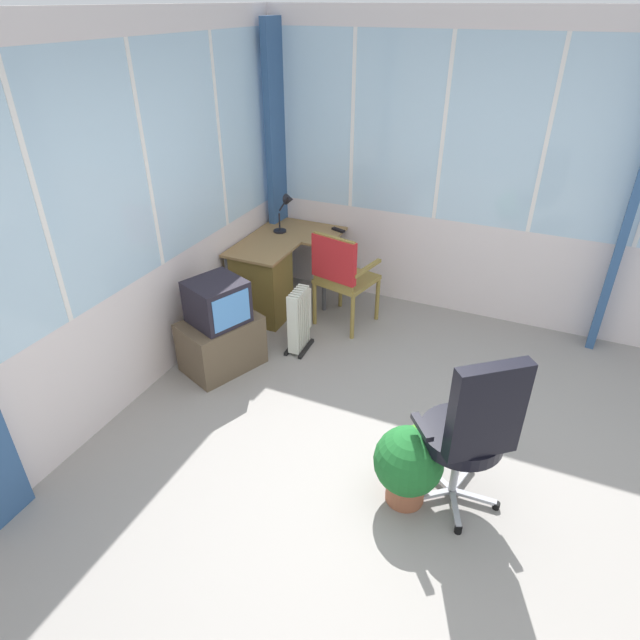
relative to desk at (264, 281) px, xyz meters
The scene contains 13 objects.
ground 2.40m from the desk, 129.07° to the right, with size 5.74×5.30×0.06m, color gray.
north_window_panel 1.81m from the desk, 167.16° to the left, with size 4.74×0.07×2.72m.
east_window_panel 2.27m from the desk, 63.70° to the right, with size 0.07×4.30×2.72m.
curtain_corner 1.23m from the desk, 15.11° to the left, with size 0.32×0.07×2.62m, color #335684.
curtain_east_far 3.27m from the desk, 74.66° to the right, with size 0.32×0.07×2.62m, color #335684.
desk is the anchor object (origin of this frame).
desk_lamp 0.79m from the desk, ahead, with size 0.23×0.20×0.38m.
tv_remote 0.94m from the desk, 34.27° to the right, with size 0.04×0.15×0.02m, color black.
wooden_armchair 0.79m from the desk, 82.97° to the right, with size 0.58×0.57×0.97m.
office_chair 2.79m from the desk, 125.25° to the right, with size 0.61×0.61×1.16m.
tv_on_stand 0.91m from the desk, behind, with size 0.76×0.65×0.82m.
space_heater 0.69m from the desk, 123.35° to the right, with size 0.35×0.18×0.59m.
potted_plant 2.56m from the desk, 130.57° to the right, with size 0.43×0.43×0.55m.
Camera 1 is at (-2.56, -0.57, 2.76)m, focal length 30.14 mm.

